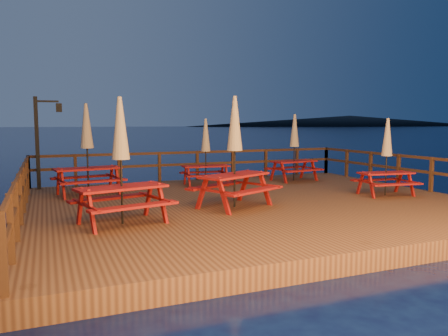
# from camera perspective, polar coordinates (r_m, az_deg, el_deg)

# --- Properties ---
(ground) EXTENTS (500.00, 500.00, 0.00)m
(ground) POSITION_cam_1_polar(r_m,az_deg,el_deg) (12.28, 3.87, -6.14)
(ground) COLOR black
(ground) RESTS_ON ground
(deck) EXTENTS (12.00, 10.00, 0.40)m
(deck) POSITION_cam_1_polar(r_m,az_deg,el_deg) (12.24, 3.88, -5.22)
(deck) COLOR #492A17
(deck) RESTS_ON ground
(deck_piles) EXTENTS (11.44, 9.44, 1.40)m
(deck_piles) POSITION_cam_1_polar(r_m,az_deg,el_deg) (12.34, 3.86, -7.50)
(deck_piles) COLOR #342410
(deck_piles) RESTS_ON ground
(railing) EXTENTS (11.80, 9.75, 1.10)m
(railing) POSITION_cam_1_polar(r_m,az_deg,el_deg) (13.69, 0.63, 0.07)
(railing) COLOR #342410
(railing) RESTS_ON deck
(lamp_post) EXTENTS (0.85, 0.18, 3.00)m
(lamp_post) POSITION_cam_1_polar(r_m,az_deg,el_deg) (15.32, -22.67, 4.11)
(lamp_post) COLOR black
(lamp_post) RESTS_ON deck
(headland_right) EXTENTS (230.40, 86.40, 7.00)m
(headland_right) POSITION_cam_1_polar(r_m,az_deg,el_deg) (306.90, 16.12, 5.94)
(headland_right) COLOR black
(headland_right) RESTS_ON ground
(picnic_table_0) EXTENTS (2.50, 2.34, 2.83)m
(picnic_table_0) POSITION_cam_1_polar(r_m,az_deg,el_deg) (11.12, 1.40, 2.36)
(picnic_table_0) COLOR maroon
(picnic_table_0) RESTS_ON deck
(picnic_table_1) EXTENTS (2.14, 1.86, 2.74)m
(picnic_table_1) POSITION_cam_1_polar(r_m,az_deg,el_deg) (13.64, -17.44, 2.54)
(picnic_table_1) COLOR maroon
(picnic_table_1) RESTS_ON deck
(picnic_table_2) EXTENTS (1.91, 1.64, 2.48)m
(picnic_table_2) POSITION_cam_1_polar(r_m,az_deg,el_deg) (16.48, 9.16, 2.82)
(picnic_table_2) COLOR maroon
(picnic_table_2) RESTS_ON deck
(picnic_table_3) EXTENTS (1.71, 1.45, 2.29)m
(picnic_table_3) POSITION_cam_1_polar(r_m,az_deg,el_deg) (15.05, -2.40, 2.24)
(picnic_table_3) COLOR maroon
(picnic_table_3) RESTS_ON deck
(picnic_table_4) EXTENTS (2.21, 1.97, 2.71)m
(picnic_table_4) POSITION_cam_1_polar(r_m,az_deg,el_deg) (9.51, -13.31, 1.20)
(picnic_table_4) COLOR maroon
(picnic_table_4) RESTS_ON deck
(picnic_table_5) EXTENTS (1.77, 1.52, 2.30)m
(picnic_table_5) POSITION_cam_1_polar(r_m,az_deg,el_deg) (13.84, 20.47, 1.54)
(picnic_table_5) COLOR maroon
(picnic_table_5) RESTS_ON deck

